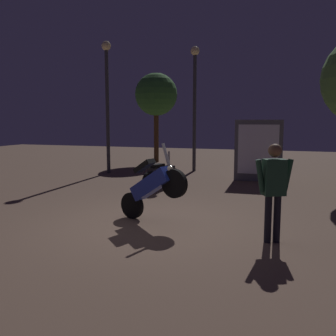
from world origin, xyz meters
TOP-DOWN VIEW (x-y plane):
  - ground_plane at (0.00, 0.00)m, footprint 40.00×40.00m
  - motorcycle_blue_foreground at (0.01, 0.14)m, footprint 1.61×0.61m
  - motorcycle_black_parked_left at (-1.12, 3.89)m, footprint 0.70×1.58m
  - person_rider_beside at (2.39, -0.34)m, footprint 0.64×0.37m
  - streetlamp_near at (-4.21, 6.31)m, footprint 0.36×0.36m
  - streetlamp_far at (-1.14, 7.97)m, footprint 0.36×0.36m
  - tree_left_bg at (-3.78, 10.60)m, footprint 2.09×2.09m
  - kiosk_billboard at (1.58, 6.32)m, footprint 1.61×0.58m

SIDE VIEW (x-z plane):
  - ground_plane at x=0.00m, z-range 0.00..0.00m
  - motorcycle_black_parked_left at x=-1.12m, z-range -0.12..0.99m
  - motorcycle_blue_foreground at x=0.01m, z-range -0.07..1.56m
  - person_rider_beside at x=2.39m, z-range 0.16..1.85m
  - kiosk_billboard at x=1.58m, z-range 0.00..2.10m
  - streetlamp_far at x=-1.14m, z-range 0.68..5.69m
  - streetlamp_near at x=-4.21m, z-range 0.68..5.77m
  - tree_left_bg at x=-3.78m, z-range 1.12..5.53m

